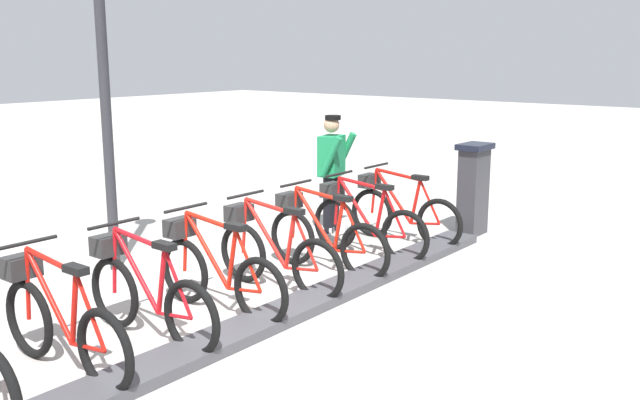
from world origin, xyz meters
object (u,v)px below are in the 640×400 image
at_px(payment_kiosk, 473,187).
at_px(worker_near_rack, 332,169).
at_px(bike_docked_6, 58,321).
at_px(bike_docked_0, 400,211).
at_px(bike_docked_1, 364,222).
at_px(bike_docked_5, 145,293).
at_px(lamp_post, 102,47).
at_px(bike_docked_2, 322,236).
at_px(bike_docked_3, 273,251).
at_px(bike_docked_4, 215,270).

height_order(payment_kiosk, worker_near_rack, worker_near_rack).
distance_m(payment_kiosk, bike_docked_6, 6.07).
height_order(bike_docked_0, bike_docked_1, same).
relative_size(bike_docked_1, bike_docked_6, 1.00).
distance_m(payment_kiosk, bike_docked_5, 5.23).
bearing_deg(bike_docked_1, lamp_post, 49.10).
height_order(bike_docked_0, bike_docked_2, same).
distance_m(worker_near_rack, lamp_post, 3.52).
height_order(payment_kiosk, bike_docked_0, payment_kiosk).
relative_size(bike_docked_5, bike_docked_6, 1.00).
distance_m(bike_docked_1, lamp_post, 3.70).
bearing_deg(bike_docked_1, bike_docked_3, 90.00).
distance_m(bike_docked_2, worker_near_rack, 1.88).
bearing_deg(bike_docked_5, payment_kiosk, -96.28).
xyz_separation_m(bike_docked_4, bike_docked_5, (0.00, 0.84, 0.00)).
bearing_deg(bike_docked_3, bike_docked_5, 90.00).
bearing_deg(bike_docked_4, bike_docked_0, -90.00).
distance_m(payment_kiosk, bike_docked_4, 4.40).
bearing_deg(bike_docked_5, bike_docked_2, -90.00).
height_order(bike_docked_1, lamp_post, lamp_post).
bearing_deg(bike_docked_5, bike_docked_0, -90.00).
xyz_separation_m(payment_kiosk, bike_docked_4, (0.57, 4.35, -0.24)).
distance_m(bike_docked_1, worker_near_rack, 1.31).
bearing_deg(bike_docked_1, bike_docked_0, -90.00).
distance_m(bike_docked_0, bike_docked_3, 2.53).
bearing_deg(lamp_post, bike_docked_4, 172.96).
height_order(bike_docked_4, worker_near_rack, worker_near_rack).
xyz_separation_m(bike_docked_1, bike_docked_5, (0.00, 3.37, 0.00)).
relative_size(bike_docked_4, lamp_post, 0.44).
relative_size(bike_docked_1, bike_docked_3, 1.00).
bearing_deg(payment_kiosk, lamp_post, 58.18).
bearing_deg(bike_docked_6, lamp_post, -44.29).
bearing_deg(bike_docked_3, bike_docked_4, 90.00).
xyz_separation_m(bike_docked_0, bike_docked_3, (0.00, 2.53, 0.00)).
distance_m(bike_docked_3, bike_docked_6, 2.53).
bearing_deg(payment_kiosk, bike_docked_1, 72.60).
relative_size(payment_kiosk, bike_docked_0, 0.74).
distance_m(bike_docked_1, bike_docked_3, 1.68).
xyz_separation_m(bike_docked_5, worker_near_rack, (1.02, -4.04, 0.48)).
bearing_deg(bike_docked_1, worker_near_rack, -33.29).
xyz_separation_m(bike_docked_0, bike_docked_6, (0.00, 5.05, 0.00)).
distance_m(bike_docked_4, bike_docked_5, 0.84).
height_order(bike_docked_2, bike_docked_3, same).
relative_size(bike_docked_1, bike_docked_2, 1.00).
bearing_deg(lamp_post, payment_kiosk, -121.82).
relative_size(bike_docked_4, worker_near_rack, 1.04).
bearing_deg(lamp_post, bike_docked_3, -163.17).
distance_m(bike_docked_3, bike_docked_5, 1.68).
height_order(payment_kiosk, bike_docked_4, payment_kiosk).
bearing_deg(bike_docked_3, bike_docked_6, 90.00).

